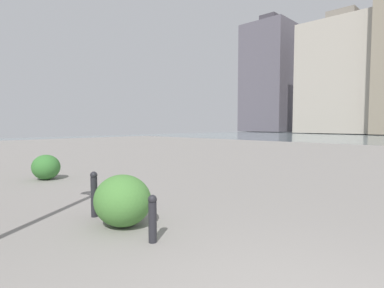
{
  "coord_description": "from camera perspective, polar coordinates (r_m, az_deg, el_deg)",
  "views": [
    {
      "loc": [
        -0.73,
        2.15,
        1.7
      ],
      "look_at": [
        7.54,
        -6.54,
        0.93
      ],
      "focal_mm": 28.26,
      "sensor_mm": 36.0,
      "label": 1
    }
  ],
  "objects": [
    {
      "name": "building_annex",
      "position": [
        70.16,
        26.26,
        11.14
      ],
      "size": [
        15.08,
        11.09,
        24.59
      ],
      "color": "#B2A899",
      "rests_on": "ground"
    },
    {
      "name": "building_highrise",
      "position": [
        81.4,
        14.4,
        11.93
      ],
      "size": [
        11.58,
        11.2,
        29.14
      ],
      "color": "#5B5660",
      "rests_on": "ground"
    },
    {
      "name": "bollard_near",
      "position": [
        4.5,
        -7.46,
        -13.6
      ],
      "size": [
        0.13,
        0.13,
        0.69
      ],
      "color": "#232328",
      "rests_on": "ground"
    },
    {
      "name": "bollard_mid",
      "position": [
        5.9,
        -18.0,
        -8.83
      ],
      "size": [
        0.13,
        0.13,
        0.84
      ],
      "color": "#232328",
      "rests_on": "ground"
    },
    {
      "name": "shrub_low",
      "position": [
        5.26,
        -12.98,
        -10.34
      ],
      "size": [
        1.02,
        0.91,
        0.86
      ],
      "color": "#477F38",
      "rests_on": "ground"
    },
    {
      "name": "shrub_round",
      "position": [
        10.39,
        -25.84,
        -3.95
      ],
      "size": [
        0.91,
        0.82,
        0.77
      ],
      "color": "#387533",
      "rests_on": "ground"
    }
  ]
}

